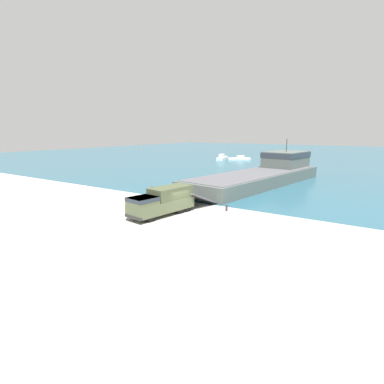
% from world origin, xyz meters
% --- Properties ---
extents(ground_plane, '(240.00, 240.00, 0.00)m').
position_xyz_m(ground_plane, '(0.00, 0.00, 0.00)').
color(ground_plane, '#A8A59E').
extents(water_surface, '(240.00, 180.00, 0.01)m').
position_xyz_m(water_surface, '(0.00, 95.53, 0.00)').
color(water_surface, '#285B70').
rests_on(water_surface, ground_plane).
extents(landing_craft, '(13.23, 36.59, 7.41)m').
position_xyz_m(landing_craft, '(0.55, 24.78, 1.76)').
color(landing_craft, '#56605B').
rests_on(landing_craft, ground_plane).
extents(military_truck, '(3.59, 7.98, 2.90)m').
position_xyz_m(military_truck, '(-1.33, -1.36, 1.51)').
color(military_truck, '#566042').
rests_on(military_truck, ground_plane).
extents(soldier_on_ramp, '(0.28, 0.46, 1.71)m').
position_xyz_m(soldier_on_ramp, '(-3.73, -2.43, 0.99)').
color(soldier_on_ramp, '#3D4C33').
rests_on(soldier_on_ramp, ground_plane).
extents(moored_boat_a, '(7.02, 6.33, 1.42)m').
position_xyz_m(moored_boat_a, '(-20.89, 61.24, 0.47)').
color(moored_boat_a, white).
rests_on(moored_boat_a, ground_plane).
extents(moored_boat_b, '(4.36, 8.75, 1.83)m').
position_xyz_m(moored_boat_b, '(-25.83, 59.27, 0.61)').
color(moored_boat_b, white).
rests_on(moored_boat_b, ground_plane).
extents(mooring_bollard, '(0.27, 0.27, 0.73)m').
position_xyz_m(mooring_bollard, '(3.65, 3.86, 0.40)').
color(mooring_bollard, '#333338').
rests_on(mooring_bollard, ground_plane).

